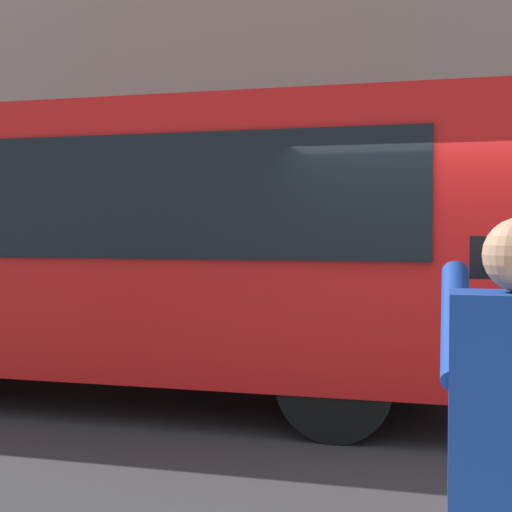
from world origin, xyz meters
name	(u,v)px	position (x,y,z in m)	size (l,w,h in m)	color
ground_plane	(444,434)	(0.00, 0.00, 0.00)	(60.00, 60.00, 0.00)	#2B2B2D
red_bus	(78,241)	(3.92, -0.65, 1.68)	(9.05, 2.54, 3.08)	red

